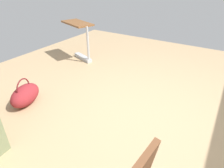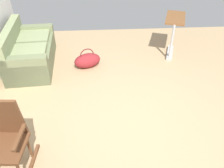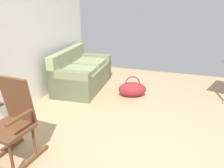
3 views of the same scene
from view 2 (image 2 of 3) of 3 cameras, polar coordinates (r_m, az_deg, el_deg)
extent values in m
plane|color=tan|center=(3.77, 4.62, -9.44)|extent=(7.19, 7.19, 0.00)
cube|color=#737D57|center=(5.28, -18.82, 6.50)|extent=(1.65, 0.95, 0.45)
cube|color=gray|center=(4.83, -19.56, 7.07)|extent=(0.71, 0.69, 0.10)
cube|color=gray|center=(5.47, -18.42, 10.86)|extent=(0.71, 0.69, 0.10)
cube|color=gray|center=(5.18, -23.51, 10.14)|extent=(1.61, 0.26, 0.40)
cube|color=#737D57|center=(4.64, -20.18, 2.92)|extent=(0.23, 0.86, 0.60)
cube|color=#737D57|center=(5.86, -18.01, 10.60)|extent=(0.23, 0.86, 0.60)
cylinder|color=brown|center=(3.32, -19.45, -14.04)|extent=(0.04, 0.04, 0.40)
cylinder|color=brown|center=(3.47, -25.58, -13.38)|extent=(0.04, 0.04, 0.40)
cube|color=brown|center=(3.14, -24.56, -13.88)|extent=(0.50, 0.52, 0.04)
cube|color=brown|center=(3.06, -24.66, -7.41)|extent=(0.15, 0.44, 0.60)
cube|color=brown|center=(2.88, -21.58, -11.85)|extent=(0.39, 0.07, 0.03)
cube|color=#B2B5BA|center=(5.66, 13.83, 7.42)|extent=(0.61, 0.31, 0.08)
cylinder|color=black|center=(5.44, 13.63, 6.04)|extent=(0.07, 0.07, 0.06)
cylinder|color=black|center=(5.90, 14.00, 8.51)|extent=(0.07, 0.07, 0.06)
cylinder|color=#B2B5BA|center=(5.24, 14.28, 9.99)|extent=(0.05, 0.05, 0.74)
cube|color=brown|center=(5.47, 15.15, 15.23)|extent=(0.89, 0.64, 0.04)
ellipsoid|color=maroon|center=(5.00, -5.98, 5.66)|extent=(0.49, 0.63, 0.30)
torus|color=maroon|center=(4.93, -6.08, 6.96)|extent=(0.12, 0.29, 0.30)
camera|label=1|loc=(2.63, -42.74, 5.79)|focal=31.09mm
camera|label=3|loc=(1.11, 55.50, -33.84)|focal=37.14mm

